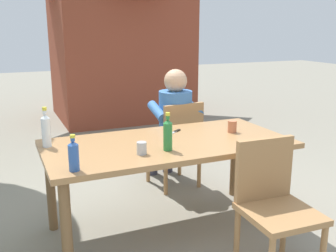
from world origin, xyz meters
The scene contains 12 objects.
ground_plane centered at (0.00, 0.00, 0.00)m, with size 24.00×24.00×0.00m, color gray.
dining_table centered at (0.00, 0.00, 0.65)m, with size 1.84×0.89×0.73m.
chair_far_right centered at (0.42, 0.74, 0.49)m, with size 0.48×0.48×0.87m.
chair_near_right centered at (0.42, -0.74, 0.49)m, with size 0.46×0.46×0.87m.
person_in_white_shirt centered at (0.41, 0.85, 0.66)m, with size 0.47×0.61×1.18m.
bottle_blue centered at (-0.76, -0.35, 0.83)m, with size 0.06×0.06×0.23m.
bottle_green centered at (-0.09, -0.20, 0.85)m, with size 0.06×0.06×0.27m.
bottle_clear centered at (-0.85, 0.22, 0.85)m, with size 0.06×0.06×0.29m.
cup_steel centered at (-0.29, -0.21, 0.77)m, with size 0.07×0.07×0.09m, color #B2B7BC.
cup_terracotta centered at (0.59, 0.03, 0.78)m, with size 0.07×0.07×0.10m, color #BC6B47.
table_knife centered at (0.13, 0.20, 0.73)m, with size 0.21×0.15×0.01m.
brick_kiosk centered at (0.87, 4.12, 1.40)m, with size 2.49×2.01×2.66m.
Camera 1 is at (-1.14, -2.63, 1.58)m, focal length 42.40 mm.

